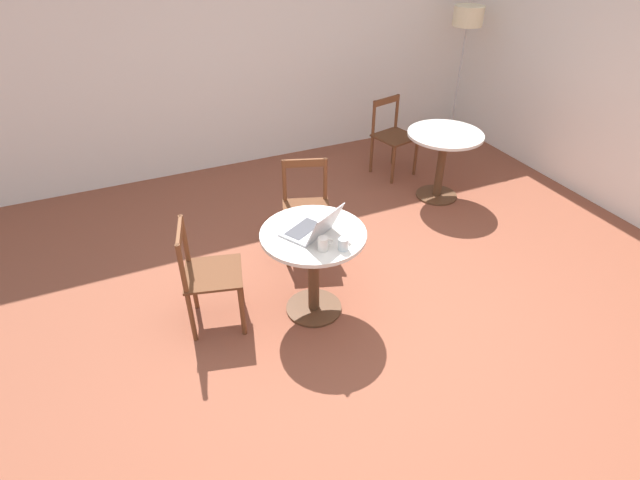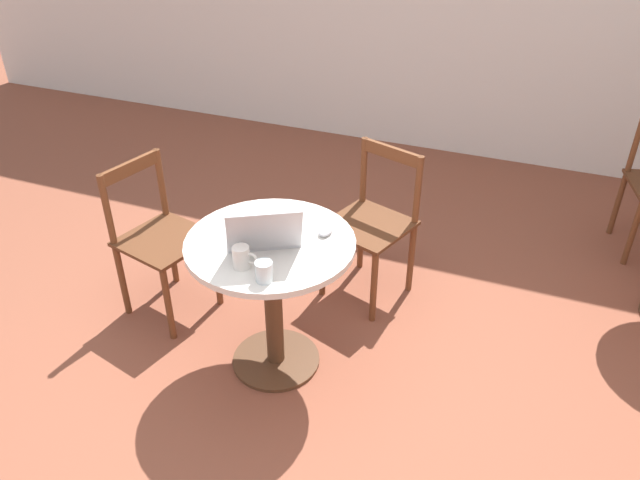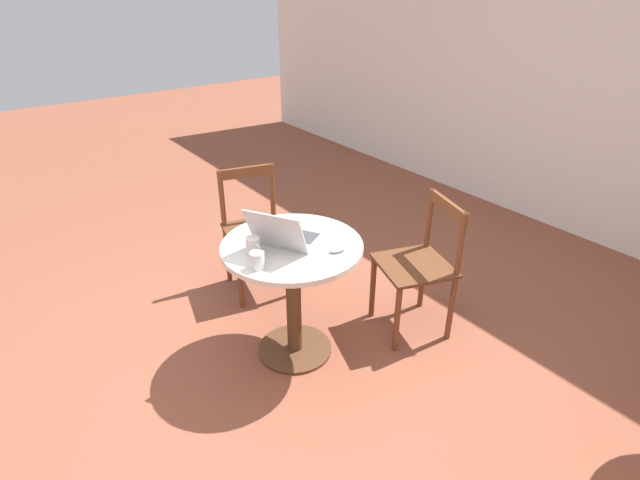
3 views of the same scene
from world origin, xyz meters
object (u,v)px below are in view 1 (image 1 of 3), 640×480
Objects in this scene: chair_near_left at (208,275)px; chair_mid_back at (392,137)px; cafe_table_mid at (443,150)px; laptop at (312,229)px; drinking_glass at (343,244)px; mug at (323,244)px; mouse at (331,214)px; cafe_table_near at (313,253)px; floor_lamp at (467,25)px; chair_near_back at (306,209)px.

chair_near_left and chair_mid_back have the same top height.
laptop reaches higher than cafe_table_mid.
mug is at bearing 158.22° from drinking_glass.
mouse is 1.13× the size of drinking_glass.
mug is (-0.23, -0.37, 0.03)m from mouse.
cafe_table_near is 3.91m from floor_lamp.
chair_near_left is 7.65× the size of mug.
mouse reaches higher than cafe_table_near.
chair_near_back is 1.09m from drinking_glass.
drinking_glass is (0.12, -0.25, -0.01)m from laptop.
chair_near_left reaches higher than drinking_glass.
mouse is (-2.80, -2.17, -0.71)m from floor_lamp.
chair_near_back is at bearing -150.43° from floor_lamp.
chair_mid_back is at bearing 48.59° from mug.
cafe_table_mid is 2.41m from mug.
mug is at bearing -131.41° from chair_mid_back.
chair_near_left and chair_near_back have the same top height.
mouse is 0.44m from mug.
cafe_table_near is at bearing -150.36° from cafe_table_mid.
chair_near_left is at bearing -151.09° from chair_near_back.
drinking_glass reaches higher than mouse.
floor_lamp is at bearing 39.93° from mug.
mug is 1.28× the size of drinking_glass.
drinking_glass is (-0.16, -1.03, 0.33)m from chair_near_back.
drinking_glass is at bearing -63.89° from laptop.
chair_mid_back is at bearing 46.80° from mouse.
cafe_table_near is 0.90× the size of chair_mid_back.
chair_mid_back is 2.72m from drinking_glass.
cafe_table_mid is 2.87m from chair_near_left.
chair_mid_back is 8.63× the size of mouse.
cafe_table_mid is (1.96, 1.12, 0.00)m from cafe_table_near.
cafe_table_mid is at bearing 34.03° from mug.
laptop is at bearing -136.04° from cafe_table_near.
cafe_table_near is at bearing -134.35° from chair_mid_back.
chair_near_left reaches higher than mouse.
chair_mid_back is (-0.17, 0.72, -0.10)m from cafe_table_mid.
cafe_table_near is at bearing 110.80° from drinking_glass.
floor_lamp reaches higher than chair_mid_back.
mouse reaches higher than cafe_table_mid.
mouse is 0.44m from drinking_glass.
laptop is at bearing -134.37° from chair_mid_back.
chair_near_left is at bearing 151.50° from drinking_glass.
floor_lamp is (3.77, 2.12, 1.02)m from chair_near_left.
chair_mid_back is (1.79, 1.84, -0.10)m from cafe_table_near.
mouse is 0.89× the size of mug.
drinking_glass is at bearing -28.50° from chair_near_left.
chair_near_left is at bearing 163.84° from laptop.
laptop is 0.28m from drinking_glass.
laptop is (-3.03, -2.34, -0.68)m from floor_lamp.
cafe_table_mid is 0.90× the size of chair_near_left.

